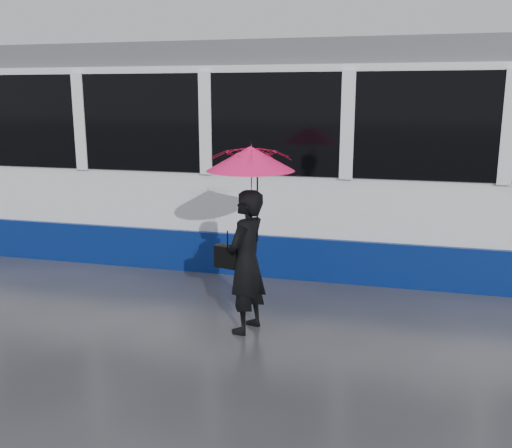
# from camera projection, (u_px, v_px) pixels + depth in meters

# --- Properties ---
(ground) EXTENTS (90.00, 90.00, 0.00)m
(ground) POSITION_uv_depth(u_px,v_px,m) (181.00, 301.00, 7.35)
(ground) COLOR #27272C
(ground) RESTS_ON ground
(rails) EXTENTS (34.00, 1.51, 0.02)m
(rails) POSITION_uv_depth(u_px,v_px,m) (236.00, 251.00, 9.71)
(rails) COLOR #3F3D38
(rails) RESTS_ON ground
(tram) EXTENTS (26.00, 2.56, 3.35)m
(tram) POSITION_uv_depth(u_px,v_px,m) (261.00, 156.00, 9.24)
(tram) COLOR white
(tram) RESTS_ON ground
(woman) EXTENTS (0.52, 0.66, 1.61)m
(woman) POSITION_uv_depth(u_px,v_px,m) (246.00, 262.00, 6.27)
(woman) COLOR black
(woman) RESTS_ON ground
(umbrella) EXTENTS (1.15, 1.15, 1.08)m
(umbrella) POSITION_uv_depth(u_px,v_px,m) (250.00, 176.00, 6.05)
(umbrella) COLOR #FF158A
(umbrella) RESTS_ON ground
(handbag) EXTENTS (0.31, 0.19, 0.43)m
(handbag) POSITION_uv_depth(u_px,v_px,m) (228.00, 257.00, 6.34)
(handbag) COLOR black
(handbag) RESTS_ON ground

